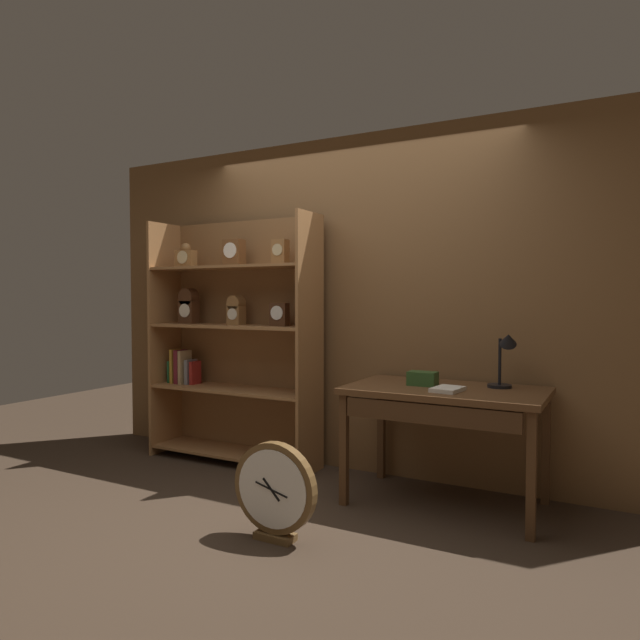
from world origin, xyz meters
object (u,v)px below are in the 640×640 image
Objects in this scene: bookshelf at (233,340)px; workbench at (444,401)px; desk_lamp at (505,356)px; toolbox_small at (423,379)px; open_repair_manual at (448,389)px; round_clock_large at (275,490)px.

workbench is at bearing -6.26° from bookshelf.
bookshelf is 5.16× the size of desk_lamp.
toolbox_small reaches higher than workbench.
round_clock_large is at bearing -123.07° from open_repair_manual.
desk_lamp is at bearing -0.86° from bookshelf.
desk_lamp is 1.75× the size of open_repair_manual.
open_repair_manual is (1.89, -0.31, -0.22)m from bookshelf.
bookshelf reaches higher than desk_lamp.
round_clock_large is (-1.02, -1.13, -0.70)m from desk_lamp.
open_repair_manual reaches higher than round_clock_large.
bookshelf is 3.62× the size of round_clock_large.
toolbox_small is at bearing 165.17° from workbench.
round_clock_large is (-0.68, -0.96, -0.40)m from workbench.
workbench is 0.15m from open_repair_manual.
workbench reaches higher than round_clock_large.
workbench is 6.69× the size of toolbox_small.
desk_lamp reaches higher than open_repair_manual.
round_clock_large is (-0.73, -0.86, -0.50)m from open_repair_manual.
toolbox_small is at bearing -165.84° from desk_lamp.
desk_lamp is (2.18, -0.03, -0.02)m from bookshelf.
bookshelf is at bearing 174.58° from toolbox_small.
workbench is at bearing 122.53° from open_repair_manual.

